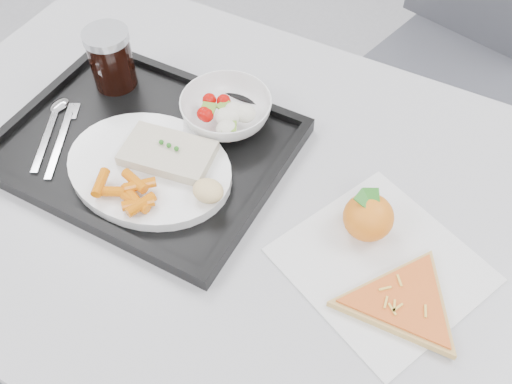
% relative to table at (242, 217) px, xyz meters
% --- Properties ---
extents(table, '(1.20, 0.80, 0.75)m').
position_rel_table_xyz_m(table, '(0.00, 0.00, 0.00)').
color(table, '#ACACAE').
rests_on(table, ground).
extents(chair, '(0.51, 0.51, 0.93)m').
position_rel_table_xyz_m(chair, '(0.18, 0.87, -0.15)').
color(chair, '#3D3E44').
rests_on(chair, ground).
extents(tray, '(0.45, 0.35, 0.03)m').
position_rel_table_xyz_m(tray, '(-0.18, 0.00, 0.08)').
color(tray, black).
rests_on(tray, table).
extents(dinner_plate, '(0.27, 0.27, 0.02)m').
position_rel_table_xyz_m(dinner_plate, '(-0.14, -0.04, 0.09)').
color(dinner_plate, white).
rests_on(dinner_plate, tray).
extents(fish_fillet, '(0.15, 0.11, 0.03)m').
position_rel_table_xyz_m(fish_fillet, '(-0.12, -0.01, 0.11)').
color(fish_fillet, beige).
rests_on(fish_fillet, dinner_plate).
extents(bread_roll, '(0.06, 0.06, 0.03)m').
position_rel_table_xyz_m(bread_roll, '(-0.02, -0.05, 0.12)').
color(bread_roll, tan).
rests_on(bread_roll, dinner_plate).
extents(salad_bowl, '(0.15, 0.15, 0.05)m').
position_rel_table_xyz_m(salad_bowl, '(-0.09, 0.11, 0.11)').
color(salad_bowl, white).
rests_on(salad_bowl, tray).
extents(cola_glass, '(0.08, 0.08, 0.11)m').
position_rel_table_xyz_m(cola_glass, '(-0.31, 0.10, 0.14)').
color(cola_glass, black).
rests_on(cola_glass, tray).
extents(cutlery, '(0.12, 0.16, 0.01)m').
position_rel_table_xyz_m(cutlery, '(-0.33, -0.04, 0.08)').
color(cutlery, silver).
rests_on(cutlery, tray).
extents(napkin, '(0.33, 0.32, 0.00)m').
position_rel_table_xyz_m(napkin, '(0.24, -0.02, 0.07)').
color(napkin, silver).
rests_on(napkin, table).
extents(tangerine, '(0.08, 0.08, 0.07)m').
position_rel_table_xyz_m(tangerine, '(0.20, 0.02, 0.10)').
color(tangerine, orange).
rests_on(tangerine, napkin).
extents(pizza_slice, '(0.28, 0.28, 0.02)m').
position_rel_table_xyz_m(pizza_slice, '(0.29, -0.07, 0.08)').
color(pizza_slice, tan).
rests_on(pizza_slice, napkin).
extents(carrot_pile, '(0.11, 0.07, 0.02)m').
position_rel_table_xyz_m(carrot_pile, '(-0.12, -0.11, 0.11)').
color(carrot_pile, '#D46407').
rests_on(carrot_pile, dinner_plate).
extents(salad_contents, '(0.10, 0.08, 0.03)m').
position_rel_table_xyz_m(salad_contents, '(-0.08, 0.10, 0.12)').
color(salad_contents, '#AE0804').
rests_on(salad_contents, salad_bowl).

